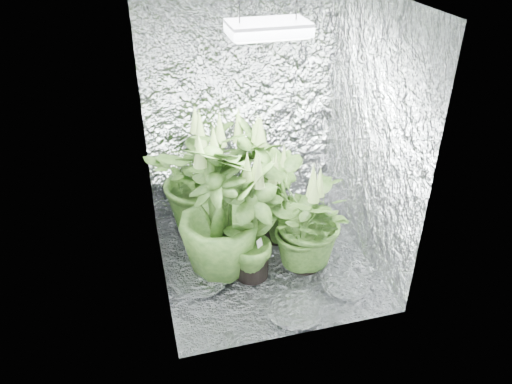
{
  "coord_description": "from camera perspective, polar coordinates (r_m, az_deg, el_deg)",
  "views": [
    {
      "loc": [
        -0.88,
        -3.02,
        2.56
      ],
      "look_at": [
        -0.08,
        0.0,
        0.66
      ],
      "focal_mm": 35.0,
      "sensor_mm": 36.0,
      "label": 1
    }
  ],
  "objects": [
    {
      "name": "plant_c",
      "position": [
        4.09,
        2.54,
        -0.95
      ],
      "size": [
        0.56,
        0.56,
        0.84
      ],
      "rotation": [
        0.0,
        0.0,
        2.05
      ],
      "color": "black",
      "rests_on": "ground"
    },
    {
      "name": "circulation_fan",
      "position": [
        4.4,
        7.01,
        -1.87
      ],
      "size": [
        0.21,
        0.33,
        0.4
      ],
      "rotation": [
        0.0,
        0.0,
        -0.35
      ],
      "color": "black",
      "rests_on": "ground"
    },
    {
      "name": "plant_label",
      "position": [
        3.72,
        0.43,
        -6.03
      ],
      "size": [
        0.06,
        0.05,
        0.09
      ],
      "primitive_type": "cube",
      "rotation": [
        -0.21,
        0.0,
        0.67
      ],
      "color": "white",
      "rests_on": "plant_f"
    },
    {
      "name": "plant_b",
      "position": [
        4.18,
        -0.03,
        1.77
      ],
      "size": [
        0.73,
        0.73,
        1.11
      ],
      "rotation": [
        0.0,
        0.0,
        0.98
      ],
      "color": "black",
      "rests_on": "ground"
    },
    {
      "name": "plant_a",
      "position": [
        4.16,
        -5.96,
        1.96
      ],
      "size": [
        1.03,
        1.03,
        1.13
      ],
      "rotation": [
        0.0,
        0.0,
        6.15
      ],
      "color": "black",
      "rests_on": "ground"
    },
    {
      "name": "plant_d",
      "position": [
        3.65,
        -4.29,
        -2.1
      ],
      "size": [
        0.84,
        0.84,
        1.19
      ],
      "rotation": [
        0.0,
        0.0,
        2.61
      ],
      "color": "black",
      "rests_on": "ground"
    },
    {
      "name": "walls",
      "position": [
        3.51,
        1.22,
        4.92
      ],
      "size": [
        1.62,
        1.62,
        2.0
      ],
      "color": "silver",
      "rests_on": "ground"
    },
    {
      "name": "plant_e",
      "position": [
        3.77,
        5.77,
        -3.37
      ],
      "size": [
        0.81,
        0.81,
        0.9
      ],
      "rotation": [
        0.0,
        0.0,
        3.26
      ],
      "color": "black",
      "rests_on": "ground"
    },
    {
      "name": "ground",
      "position": [
        4.05,
        1.06,
        -7.86
      ],
      "size": [
        1.6,
        1.6,
        0.0
      ],
      "primitive_type": "plane",
      "color": "silver",
      "rests_on": "ground"
    },
    {
      "name": "plant_f",
      "position": [
        3.62,
        -0.52,
        -3.34
      ],
      "size": [
        0.73,
        0.73,
        1.08
      ],
      "rotation": [
        0.0,
        0.0,
        4.06
      ],
      "color": "black",
      "rests_on": "ground"
    },
    {
      "name": "grow_lamp",
      "position": [
        3.23,
        1.39,
        18.17
      ],
      "size": [
        0.5,
        0.3,
        0.22
      ],
      "color": "gray",
      "rests_on": "ceiling"
    }
  ]
}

